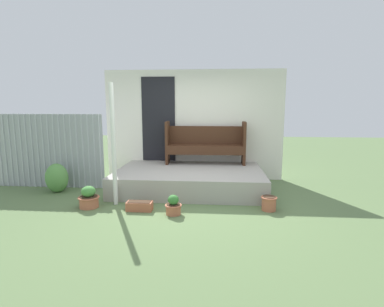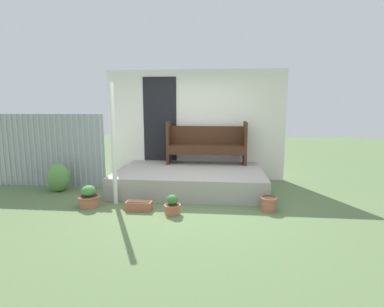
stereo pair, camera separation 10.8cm
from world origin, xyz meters
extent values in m
plane|color=#5B7547|center=(0.00, 0.00, 0.00)|extent=(24.00, 24.00, 0.00)
cube|color=#A8A399|center=(-0.05, 0.98, 0.21)|extent=(3.06, 1.96, 0.43)
cube|color=white|center=(-0.05, 1.99, 1.30)|extent=(4.26, 0.06, 2.60)
cube|color=black|center=(-0.89, 1.95, 1.44)|extent=(0.80, 0.02, 2.00)
cube|color=#9EA3A8|center=(-3.15, 0.92, 0.80)|extent=(2.51, 0.02, 1.59)
cylinder|color=#AAB0B5|center=(-4.21, 0.90, 0.80)|extent=(0.04, 0.04, 1.59)
cylinder|color=#AAB0B5|center=(-4.09, 0.90, 0.80)|extent=(0.04, 0.04, 1.59)
cylinder|color=#AAB0B5|center=(-3.96, 0.90, 0.80)|extent=(0.04, 0.04, 1.59)
cylinder|color=#AAB0B5|center=(-3.84, 0.90, 0.80)|extent=(0.04, 0.04, 1.59)
cylinder|color=#AAB0B5|center=(-3.71, 0.90, 0.80)|extent=(0.04, 0.04, 1.59)
cylinder|color=#AAB0B5|center=(-3.59, 0.90, 0.80)|extent=(0.04, 0.04, 1.59)
cylinder|color=#AAB0B5|center=(-3.46, 0.90, 0.80)|extent=(0.04, 0.04, 1.59)
cylinder|color=#AAB0B5|center=(-3.34, 0.90, 0.80)|extent=(0.04, 0.04, 1.59)
cylinder|color=#AAB0B5|center=(-3.21, 0.90, 0.80)|extent=(0.04, 0.04, 1.59)
cylinder|color=#AAB0B5|center=(-3.09, 0.90, 0.80)|extent=(0.04, 0.04, 1.59)
cylinder|color=#AAB0B5|center=(-2.96, 0.90, 0.80)|extent=(0.04, 0.04, 1.59)
cylinder|color=#AAB0B5|center=(-2.83, 0.90, 0.80)|extent=(0.04, 0.04, 1.59)
cylinder|color=#AAB0B5|center=(-2.71, 0.90, 0.80)|extent=(0.04, 0.04, 1.59)
cylinder|color=#AAB0B5|center=(-2.58, 0.90, 0.80)|extent=(0.04, 0.04, 1.59)
cylinder|color=#AAB0B5|center=(-2.46, 0.90, 0.80)|extent=(0.04, 0.04, 1.59)
cylinder|color=#AAB0B5|center=(-2.33, 0.90, 0.80)|extent=(0.04, 0.04, 1.59)
cylinder|color=#AAB0B5|center=(-2.21, 0.90, 0.80)|extent=(0.04, 0.04, 1.59)
cylinder|color=#AAB0B5|center=(-2.08, 0.90, 0.80)|extent=(0.04, 0.04, 1.59)
cylinder|color=#AAB0B5|center=(-1.96, 0.90, 0.80)|extent=(0.04, 0.04, 1.59)
cylinder|color=white|center=(-1.30, -0.11, 1.08)|extent=(0.08, 0.08, 2.16)
cube|color=#422616|center=(-0.62, 1.62, 0.92)|extent=(0.07, 0.40, 0.98)
cube|color=#422616|center=(1.13, 1.66, 0.92)|extent=(0.07, 0.40, 0.98)
cube|color=#422616|center=(0.25, 1.64, 0.85)|extent=(1.71, 0.44, 0.04)
cube|color=#422616|center=(0.26, 1.45, 0.75)|extent=(1.70, 0.07, 0.16)
cube|color=#422616|center=(0.25, 1.82, 1.08)|extent=(1.70, 0.08, 0.42)
cylinder|color=#B76647|center=(-1.71, -0.32, 0.10)|extent=(0.33, 0.33, 0.19)
torus|color=#B76647|center=(-1.71, -0.32, 0.18)|extent=(0.37, 0.37, 0.02)
cylinder|color=#422D1E|center=(-1.71, -0.32, 0.20)|extent=(0.30, 0.30, 0.01)
ellipsoid|color=#478C3D|center=(-1.71, -0.32, 0.29)|extent=(0.24, 0.24, 0.19)
cylinder|color=#B76647|center=(-0.19, -0.53, 0.08)|extent=(0.24, 0.24, 0.17)
torus|color=#B76647|center=(-0.19, -0.53, 0.15)|extent=(0.28, 0.28, 0.02)
cylinder|color=#422D1E|center=(-0.19, -0.53, 0.17)|extent=(0.22, 0.22, 0.01)
ellipsoid|color=#387A33|center=(-0.19, -0.53, 0.25)|extent=(0.18, 0.18, 0.16)
cylinder|color=#B76647|center=(1.41, -0.21, 0.12)|extent=(0.24, 0.24, 0.24)
torus|color=#B76647|center=(1.41, -0.21, 0.23)|extent=(0.28, 0.28, 0.02)
cylinder|color=#422D1E|center=(1.41, -0.21, 0.24)|extent=(0.22, 0.22, 0.01)
cube|color=#B26042|center=(-0.79, -0.39, 0.08)|extent=(0.44, 0.20, 0.15)
cube|color=#422D1E|center=(-0.79, -0.39, 0.16)|extent=(0.38, 0.17, 0.01)
ellipsoid|color=#599347|center=(-2.75, 0.54, 0.30)|extent=(0.45, 0.41, 0.60)
camera|label=1|loc=(0.50, -5.19, 1.78)|focal=28.00mm
camera|label=2|loc=(0.61, -5.18, 1.78)|focal=28.00mm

